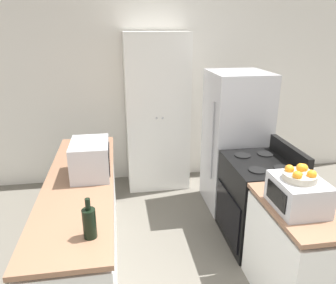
{
  "coord_description": "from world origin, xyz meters",
  "views": [
    {
      "loc": [
        -0.52,
        -1.45,
        2.2
      ],
      "look_at": [
        0.0,
        1.75,
        1.05
      ],
      "focal_mm": 35.0,
      "sensor_mm": 36.0,
      "label": 1
    }
  ],
  "objects_px": {
    "microwave": "(91,159)",
    "toaster_oven": "(298,194)",
    "stove": "(258,201)",
    "refrigerator": "(235,141)",
    "fruit_bowl": "(300,175)",
    "wine_bottle": "(89,222)",
    "pantry_cabinet": "(157,113)"
  },
  "relations": [
    {
      "from": "pantry_cabinet",
      "to": "microwave",
      "type": "bearing_deg",
      "value": -117.56
    },
    {
      "from": "wine_bottle",
      "to": "microwave",
      "type": "bearing_deg",
      "value": 92.77
    },
    {
      "from": "pantry_cabinet",
      "to": "refrigerator",
      "type": "height_order",
      "value": "pantry_cabinet"
    },
    {
      "from": "refrigerator",
      "to": "microwave",
      "type": "distance_m",
      "value": 1.89
    },
    {
      "from": "pantry_cabinet",
      "to": "refrigerator",
      "type": "xyz_separation_m",
      "value": [
        0.88,
        -0.71,
        -0.22
      ]
    },
    {
      "from": "microwave",
      "to": "wine_bottle",
      "type": "relative_size",
      "value": 1.64
    },
    {
      "from": "fruit_bowl",
      "to": "toaster_oven",
      "type": "bearing_deg",
      "value": 12.58
    },
    {
      "from": "pantry_cabinet",
      "to": "wine_bottle",
      "type": "distance_m",
      "value": 2.61
    },
    {
      "from": "pantry_cabinet",
      "to": "toaster_oven",
      "type": "xyz_separation_m",
      "value": [
        0.74,
        -2.38,
        -0.04
      ]
    },
    {
      "from": "refrigerator",
      "to": "wine_bottle",
      "type": "bearing_deg",
      "value": -132.51
    },
    {
      "from": "stove",
      "to": "wine_bottle",
      "type": "relative_size",
      "value": 3.82
    },
    {
      "from": "fruit_bowl",
      "to": "wine_bottle",
      "type": "bearing_deg",
      "value": -175.53
    },
    {
      "from": "pantry_cabinet",
      "to": "wine_bottle",
      "type": "bearing_deg",
      "value": -106.85
    },
    {
      "from": "refrigerator",
      "to": "microwave",
      "type": "relative_size",
      "value": 3.72
    },
    {
      "from": "pantry_cabinet",
      "to": "toaster_oven",
      "type": "relative_size",
      "value": 5.27
    },
    {
      "from": "microwave",
      "to": "wine_bottle",
      "type": "xyz_separation_m",
      "value": [
        0.05,
        -0.96,
        -0.05
      ]
    },
    {
      "from": "stove",
      "to": "fruit_bowl",
      "type": "bearing_deg",
      "value": -98.48
    },
    {
      "from": "stove",
      "to": "wine_bottle",
      "type": "bearing_deg",
      "value": -148.61
    },
    {
      "from": "refrigerator",
      "to": "pantry_cabinet",
      "type": "bearing_deg",
      "value": 140.92
    },
    {
      "from": "pantry_cabinet",
      "to": "stove",
      "type": "height_order",
      "value": "pantry_cabinet"
    },
    {
      "from": "wine_bottle",
      "to": "toaster_oven",
      "type": "xyz_separation_m",
      "value": [
        1.5,
        0.12,
        0.01
      ]
    },
    {
      "from": "microwave",
      "to": "toaster_oven",
      "type": "distance_m",
      "value": 1.76
    },
    {
      "from": "refrigerator",
      "to": "fruit_bowl",
      "type": "distance_m",
      "value": 1.71
    },
    {
      "from": "refrigerator",
      "to": "wine_bottle",
      "type": "distance_m",
      "value": 2.43
    },
    {
      "from": "refrigerator",
      "to": "fruit_bowl",
      "type": "relative_size",
      "value": 7.01
    },
    {
      "from": "stove",
      "to": "refrigerator",
      "type": "xyz_separation_m",
      "value": [
        0.01,
        0.79,
        0.39
      ]
    },
    {
      "from": "microwave",
      "to": "fruit_bowl",
      "type": "relative_size",
      "value": 1.88
    },
    {
      "from": "pantry_cabinet",
      "to": "microwave",
      "type": "xyz_separation_m",
      "value": [
        -0.8,
        -1.54,
        -0.0
      ]
    },
    {
      "from": "refrigerator",
      "to": "wine_bottle",
      "type": "xyz_separation_m",
      "value": [
        -1.64,
        -1.79,
        0.17
      ]
    },
    {
      "from": "microwave",
      "to": "toaster_oven",
      "type": "height_order",
      "value": "microwave"
    },
    {
      "from": "microwave",
      "to": "fruit_bowl",
      "type": "height_order",
      "value": "fruit_bowl"
    },
    {
      "from": "pantry_cabinet",
      "to": "stove",
      "type": "distance_m",
      "value": 1.84
    }
  ]
}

